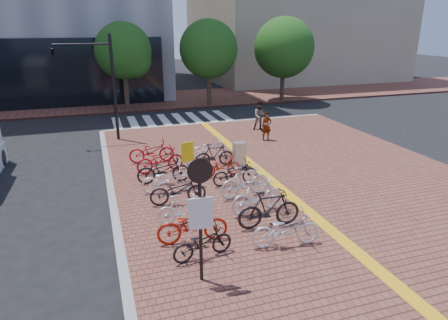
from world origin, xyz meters
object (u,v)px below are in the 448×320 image
object	(u,v)px
bike_8	(286,229)
yellow_sign	(188,156)
notice_sign	(200,206)
bike_2	(182,209)
bike_13	(221,166)
bike_0	(203,243)
pedestrian_b	(260,116)
bike_10	(257,196)
bike_15	(210,148)
traffic_light_pole	(86,69)
utility_box	(239,155)
bike_12	(235,173)
pedestrian_a	(267,126)
bike_4	(167,180)
bike_6	(160,160)
bike_1	(192,225)
bike_11	(245,181)
bike_14	(215,155)
bike_3	(178,190)
bike_7	(152,151)
bike_5	(164,170)
bike_9	(269,209)

from	to	relation	value
bike_8	yellow_sign	world-z (taller)	yellow_sign
yellow_sign	notice_sign	xyz separation A→B (m)	(-1.07, -5.84, 0.76)
bike_2	bike_13	distance (m)	4.15
bike_0	pedestrian_b	xyz separation A→B (m)	(6.63, 11.75, 0.38)
bike_10	yellow_sign	xyz separation A→B (m)	(-1.57, 2.91, 0.61)
bike_15	yellow_sign	world-z (taller)	yellow_sign
traffic_light_pole	bike_13	bearing A→B (deg)	-55.42
bike_13	utility_box	xyz separation A→B (m)	(1.06, 0.79, 0.12)
bike_12	pedestrian_a	bearing A→B (deg)	-36.89
bike_4	utility_box	world-z (taller)	utility_box
yellow_sign	bike_13	bearing A→B (deg)	19.80
notice_sign	bike_2	bearing A→B (deg)	86.22
bike_8	bike_15	world-z (taller)	bike_8
bike_0	bike_13	size ratio (longest dim) A/B	1.03
bike_10	traffic_light_pole	size ratio (longest dim) A/B	0.36
bike_6	bike_1	bearing A→B (deg)	171.51
bike_4	bike_6	size ratio (longest dim) A/B	0.93
bike_11	bike_14	bearing A→B (deg)	-6.47
bike_1	bike_8	distance (m)	2.56
bike_6	bike_11	distance (m)	4.18
notice_sign	bike_10	bearing A→B (deg)	47.91
bike_13	utility_box	size ratio (longest dim) A/B	1.48
bike_11	yellow_sign	xyz separation A→B (m)	(-1.65, 1.62, 0.61)
bike_8	bike_1	bearing A→B (deg)	74.47
bike_8	bike_15	distance (m)	8.04
bike_15	notice_sign	xyz separation A→B (m)	(-2.80, -8.83, 1.50)
bike_1	traffic_light_pole	distance (m)	12.09
bike_10	bike_3	bearing A→B (deg)	48.87
bike_10	bike_15	distance (m)	5.90
bike_7	bike_15	size ratio (longest dim) A/B	1.17
bike_11	utility_box	size ratio (longest dim) A/B	1.75
bike_7	bike_14	bearing A→B (deg)	-113.22
bike_7	bike_8	world-z (taller)	bike_7
bike_1	bike_2	world-z (taller)	bike_1
bike_5	bike_12	xyz separation A→B (m)	(2.53, -1.03, -0.06)
bike_8	notice_sign	size ratio (longest dim) A/B	0.63
bike_5	bike_15	bearing A→B (deg)	-41.65
bike_15	bike_4	bearing A→B (deg)	139.81
bike_0	pedestrian_b	size ratio (longest dim) A/B	1.02
bike_13	bike_8	bearing A→B (deg)	175.92
pedestrian_a	notice_sign	size ratio (longest dim) A/B	0.49
bike_9	bike_11	world-z (taller)	bike_9
bike_14	pedestrian_b	size ratio (longest dim) A/B	1.03
utility_box	bike_3	bearing A→B (deg)	-139.20
bike_7	bike_14	xyz separation A→B (m)	(2.46, -1.37, -0.01)
bike_12	yellow_sign	bearing A→B (deg)	72.50
bike_1	bike_11	size ratio (longest dim) A/B	1.04
bike_7	bike_15	distance (m)	2.62
bike_9	bike_5	bearing A→B (deg)	30.16
bike_15	pedestrian_a	size ratio (longest dim) A/B	1.11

